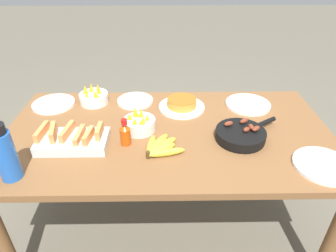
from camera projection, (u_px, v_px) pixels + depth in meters
name	position (u px, v px, depth m)	size (l,w,h in m)	color
ground_plane	(168.00, 222.00, 1.93)	(14.00, 14.00, 0.00)	#666051
dining_table	(168.00, 144.00, 1.60)	(1.69, 0.91, 0.71)	brown
banana_bunch	(160.00, 148.00, 1.40)	(0.19, 0.19, 0.04)	yellow
melon_tray	(72.00, 140.00, 1.43)	(0.33, 0.18, 0.10)	silver
skillet	(241.00, 134.00, 1.48)	(0.34, 0.27, 0.08)	black
frittata_plate_center	(182.00, 105.00, 1.74)	(0.27, 0.27, 0.06)	white
empty_plate_near_front	(248.00, 104.00, 1.78)	(0.26, 0.26, 0.02)	white
empty_plate_far_left	(135.00, 101.00, 1.82)	(0.22, 0.22, 0.02)	white
empty_plate_far_right	(54.00, 104.00, 1.78)	(0.25, 0.25, 0.02)	white
empty_plate_mid_edge	(323.00, 165.00, 1.31)	(0.26, 0.26, 0.02)	white
fruit_bowl_mango	(139.00, 124.00, 1.54)	(0.16, 0.16, 0.12)	white
fruit_bowl_citrus	(94.00, 97.00, 1.79)	(0.17, 0.17, 0.12)	white
water_bottle	(5.00, 154.00, 1.19)	(0.09, 0.09, 0.26)	blue
hot_sauce_bottle	(125.00, 133.00, 1.43)	(0.05, 0.05, 0.14)	#C64C0F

